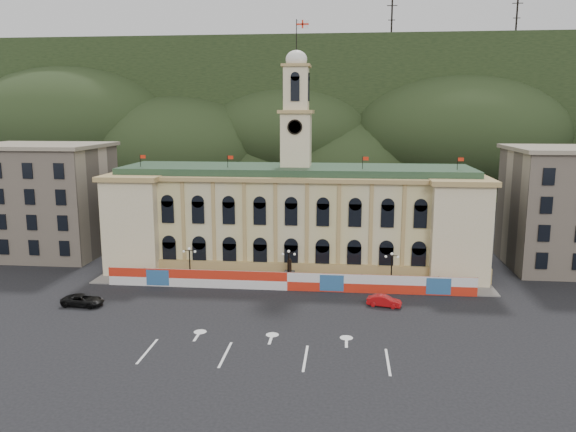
# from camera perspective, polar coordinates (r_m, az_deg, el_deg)

# --- Properties ---
(ground) EXTENTS (260.00, 260.00, 0.00)m
(ground) POSITION_cam_1_polar(r_m,az_deg,el_deg) (62.60, -1.55, -11.79)
(ground) COLOR black
(ground) RESTS_ON ground
(lane_markings) EXTENTS (26.00, 10.00, 0.02)m
(lane_markings) POSITION_cam_1_polar(r_m,az_deg,el_deg) (58.05, -2.20, -13.65)
(lane_markings) COLOR white
(lane_markings) RESTS_ON ground
(hill_ridge) EXTENTS (230.00, 80.00, 64.00)m
(hill_ridge) POSITION_cam_1_polar(r_m,az_deg,el_deg) (179.61, 3.55, 9.14)
(hill_ridge) COLOR black
(hill_ridge) RESTS_ON ground
(city_hall) EXTENTS (56.20, 17.60, 37.10)m
(city_hall) POSITION_cam_1_polar(r_m,az_deg,el_deg) (86.85, 0.79, -0.04)
(city_hall) COLOR beige
(city_hall) RESTS_ON ground
(side_building_left) EXTENTS (21.00, 17.00, 18.60)m
(side_building_left) POSITION_cam_1_polar(r_m,az_deg,el_deg) (102.83, -23.65, 1.56)
(side_building_left) COLOR #C1AB94
(side_building_left) RESTS_ON ground
(hoarding_fence) EXTENTS (50.00, 0.44, 2.50)m
(hoarding_fence) POSITION_cam_1_polar(r_m,az_deg,el_deg) (76.27, -0.03, -6.65)
(hoarding_fence) COLOR red
(hoarding_fence) RESTS_ON ground
(pavement) EXTENTS (56.00, 5.50, 0.16)m
(pavement) POSITION_cam_1_polar(r_m,az_deg,el_deg) (79.17, 0.13, -6.89)
(pavement) COLOR slate
(pavement) RESTS_ON ground
(statue) EXTENTS (1.40, 1.40, 3.72)m
(statue) POSITION_cam_1_polar(r_m,az_deg,el_deg) (79.09, 0.15, -6.07)
(statue) COLOR #595651
(statue) RESTS_ON ground
(lamp_left) EXTENTS (1.96, 0.44, 5.15)m
(lamp_left) POSITION_cam_1_polar(r_m,az_deg,el_deg) (80.20, -9.96, -4.59)
(lamp_left) COLOR black
(lamp_left) RESTS_ON ground
(lamp_center) EXTENTS (1.96, 0.44, 5.15)m
(lamp_center) POSITION_cam_1_polar(r_m,az_deg,el_deg) (77.61, 0.08, -4.94)
(lamp_center) COLOR black
(lamp_center) RESTS_ON ground
(lamp_right) EXTENTS (1.96, 0.44, 5.15)m
(lamp_right) POSITION_cam_1_polar(r_m,az_deg,el_deg) (77.50, 10.47, -5.14)
(lamp_right) COLOR black
(lamp_right) RESTS_ON ground
(red_sedan) EXTENTS (3.31, 4.85, 1.39)m
(red_sedan) POSITION_cam_1_polar(r_m,az_deg,el_deg) (71.35, 9.74, -8.50)
(red_sedan) COLOR #AC0C0E
(red_sedan) RESTS_ON ground
(black_suv) EXTENTS (3.03, 5.48, 1.44)m
(black_suv) POSITION_cam_1_polar(r_m,az_deg,el_deg) (75.02, -20.12, -8.03)
(black_suv) COLOR black
(black_suv) RESTS_ON ground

